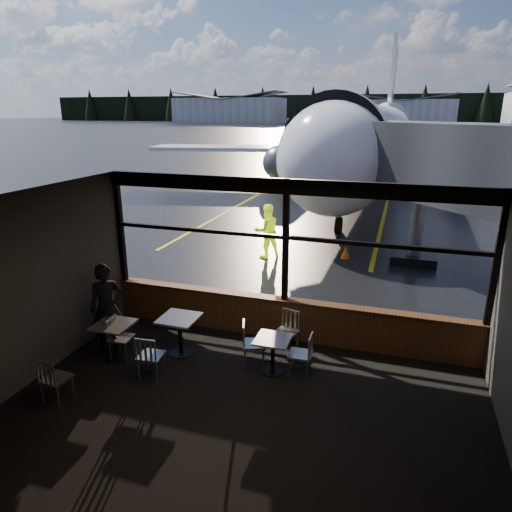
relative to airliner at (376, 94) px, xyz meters
The scene contains 32 objects.
ground_plane 97.99m from the airliner, 90.07° to the left, with size 520.00×520.00×0.00m, color black.
carpet_floor 25.84m from the airliner, 90.27° to the right, with size 8.00×6.00×0.01m, color black.
ceiling 25.29m from the airliner, 90.27° to the right, with size 8.00×6.00×0.04m, color #38332D.
wall_left 25.84m from the airliner, 99.29° to the right, with size 0.04×6.00×3.50m, color #454037.
wall_back 28.47m from the airliner, 90.24° to the right, with size 8.00×0.04×3.50m, color #454037.
window_sill 22.82m from the airliner, 90.30° to the right, with size 8.00×0.28×0.90m, color #4C2A17.
window_header 22.32m from the airliner, 90.30° to the right, with size 8.00×0.18×0.30m, color black.
mullion_left 22.84m from the airliner, 100.39° to the right, with size 0.12×0.12×2.60m, color black.
mullion_centre 22.47m from the airliner, 90.30° to the right, with size 0.12×0.12×2.60m, color black.
mullion_right 22.80m from the airliner, 80.20° to the right, with size 0.12×0.12×2.60m, color black.
window_transom 22.46m from the airliner, 90.30° to the right, with size 8.00×0.10×0.08m, color black.
airliner is the anchor object (origin of this frame).
jet_bridge 17.40m from the airliner, 78.21° to the right, with size 8.64×10.56×4.61m, color #2E2D30, non-canonical shape.
cafe_table_near 24.21m from the airliner, 89.95° to the right, with size 0.65×0.65×0.71m, color #A5A098, non-canonical shape.
cafe_table_mid 24.19m from the airliner, 94.78° to the right, with size 0.75×0.75×0.82m, color gray, non-canonical shape.
cafe_table_left 24.89m from the airliner, 97.35° to the right, with size 0.71×0.71×0.78m, color gray, non-canonical shape.
chair_near_e 24.16m from the airliner, 88.68° to the right, with size 0.48×0.48×0.87m, color beige, non-canonical shape.
chair_near_w 24.09m from the airliner, 90.93° to the right, with size 0.51×0.51×0.94m, color #BAB5A8, non-canonical shape.
chair_near_n 23.44m from the airliner, 89.78° to the right, with size 0.50×0.50×0.92m, color #B0AC9F, non-canonical shape.
chair_mid_s 25.14m from the airliner, 94.83° to the right, with size 0.50×0.50×0.91m, color beige, non-canonical shape.
chair_mid_w 24.80m from the airliner, 97.13° to the right, with size 0.48×0.48×0.88m, color #B2AEA0, non-canonical shape.
chair_left_s 26.37m from the airliner, 97.17° to the right, with size 0.48×0.48×0.89m, color #B8B2A6, non-canonical shape.
passenger 24.49m from the airliner, 98.32° to the right, with size 0.68×0.44×1.85m, color black.
ground_crew 17.48m from the airliner, 97.37° to the right, with size 0.89×0.69×1.83m, color #BFF219.
cone_nose 16.95m from the airliner, 88.38° to the right, with size 0.31×0.31×0.43m, color #F24707.
cone_wing 8.37m from the airliner, 146.29° to the right, with size 0.38×0.38×0.53m, color #DB6106.
hangar_left 172.69m from the airliner, 113.96° to the left, with size 45.00×18.00×11.00m, color silver, non-canonical shape.
hangar_mid 162.82m from the airliner, 90.04° to the left, with size 38.00×15.00×10.00m, color silver, non-canonical shape.
fuel_tank_a 162.65m from the airliner, 100.67° to the left, with size 8.00×8.00×6.00m, color silver.
fuel_tank_b 161.10m from the airliner, 97.17° to the left, with size 8.00×8.00×6.00m, color silver.
fuel_tank_c 160.16m from the airliner, 93.62° to the left, with size 8.00×8.00×6.00m, color silver.
treeline 187.81m from the airliner, 90.04° to the left, with size 360.00×3.00×12.00m, color black.
Camera 1 is at (2.18, -8.81, 4.78)m, focal length 32.00 mm.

